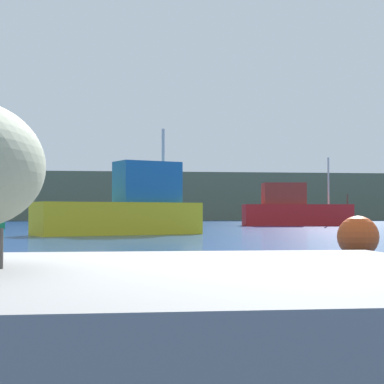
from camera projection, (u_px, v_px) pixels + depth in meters
name	position (u px, v px, depth m)	size (l,w,h in m)	color
ground_plane	(121.00, 379.00, 3.41)	(260.00, 260.00, 0.00)	navy
hillside_backdrop	(110.00, 197.00, 79.49)	(140.00, 13.05, 5.41)	#5B664C
fishing_boat_yellow	(126.00, 209.00, 26.09)	(6.73, 4.23, 4.24)	yellow
fishing_boat_red	(294.00, 210.00, 44.21)	(7.22, 2.71, 4.52)	red
mooring_buoy	(358.00, 237.00, 12.67)	(0.79, 0.79, 0.79)	#E54C19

